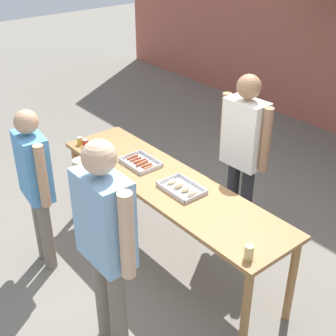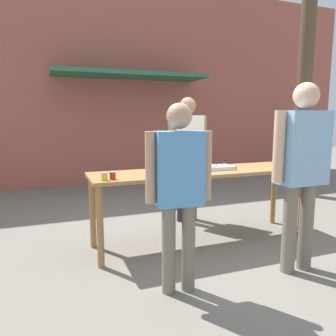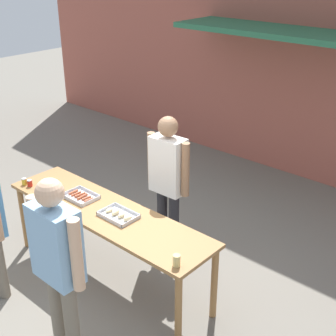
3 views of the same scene
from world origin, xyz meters
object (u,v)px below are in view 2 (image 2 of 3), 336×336
condiment_jar_ketchup (113,176)px  person_server_behind_table (187,148)px  person_customer_with_cup (302,162)px  person_customer_holding_hotdog (179,182)px  food_tray_sausages (168,171)px  utility_pole (306,51)px  beer_cup (297,163)px  food_tray_buns (217,168)px  condiment_jar_mustard (104,177)px

condiment_jar_ketchup → person_server_behind_table: size_ratio=0.05×
person_customer_with_cup → person_customer_holding_hotdog: bearing=-1.6°
food_tray_sausages → person_customer_with_cup: person_customer_with_cup is taller
condiment_jar_ketchup → utility_pole: 4.80m
food_tray_sausages → beer_cup: 1.67m
person_customer_holding_hotdog → utility_pole: 4.80m
food_tray_buns → utility_pole: bearing=30.2°
person_customer_holding_hotdog → utility_pole: size_ratio=0.31×
person_customer_holding_hotdog → utility_pole: (3.64, 2.58, 1.76)m
person_server_behind_table → person_customer_with_cup: person_customer_with_cup is taller
beer_cup → person_customer_holding_hotdog: (-1.93, -0.75, 0.03)m
food_tray_sausages → utility_pole: bearing=25.2°
beer_cup → food_tray_buns: bearing=166.9°
condiment_jar_ketchup → person_customer_with_cup: 1.87m
condiment_jar_ketchup → person_server_behind_table: 1.67m
condiment_jar_ketchup → person_customer_holding_hotdog: person_customer_holding_hotdog is taller
food_tray_buns → person_server_behind_table: (-0.03, 0.82, 0.17)m
food_tray_sausages → person_server_behind_table: 1.04m
beer_cup → utility_pole: size_ratio=0.02×
person_customer_holding_hotdog → food_tray_buns: bearing=-125.6°
food_tray_buns → utility_pole: size_ratio=0.07×
beer_cup → person_customer_holding_hotdog: person_customer_holding_hotdog is taller
food_tray_buns → condiment_jar_mustard: bearing=-170.2°
condiment_jar_mustard → utility_pole: (4.14, 1.83, 1.81)m
food_tray_sausages → person_customer_with_cup: (0.99, -1.03, 0.19)m
condiment_jar_mustard → utility_pole: size_ratio=0.02×
person_customer_holding_hotdog → beer_cup: bearing=-151.8°
food_tray_sausages → beer_cup: (1.65, -0.24, 0.04)m
person_server_behind_table → person_customer_holding_hotdog: 2.02m
person_server_behind_table → person_customer_with_cup: size_ratio=0.98×
condiment_jar_ketchup → person_customer_holding_hotdog: size_ratio=0.05×
person_customer_with_cup → food_tray_buns: bearing=-70.7°
food_tray_buns → condiment_jar_ketchup: condiment_jar_ketchup is taller
utility_pole → beer_cup: bearing=-133.2°
beer_cup → person_customer_with_cup: bearing=-129.9°
condiment_jar_ketchup → beer_cup: bearing=-0.3°
condiment_jar_ketchup → utility_pole: (4.06, 1.81, 1.81)m
food_tray_sausages → beer_cup: beer_cup is taller
beer_cup → person_customer_holding_hotdog: 2.07m
condiment_jar_mustard → beer_cup: 2.43m
food_tray_buns → person_customer_holding_hotdog: size_ratio=0.25×
food_tray_sausages → person_customer_holding_hotdog: size_ratio=0.23×
person_customer_with_cup → food_tray_sausages: bearing=-46.0°
food_tray_sausages → person_customer_holding_hotdog: 1.03m
person_server_behind_table → utility_pole: size_ratio=0.34×
person_customer_holding_hotdog → condiment_jar_mustard: bearing=-49.3°
condiment_jar_mustard → person_server_behind_table: (1.38, 1.07, 0.15)m
food_tray_sausages → person_customer_with_cup: 1.44m
condiment_jar_ketchup → person_customer_holding_hotdog: (0.42, -0.77, 0.05)m
person_server_behind_table → condiment_jar_ketchup: bearing=-143.1°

